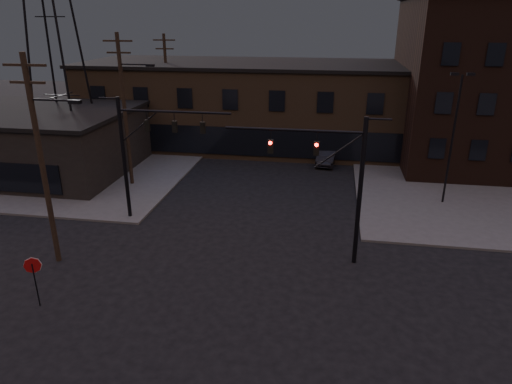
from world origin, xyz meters
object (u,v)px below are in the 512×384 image
traffic_signal_near (338,175)px  traffic_signal_far (142,146)px  stop_sign (33,271)px  car_crossing (327,156)px  parked_car_lot_a (466,170)px

traffic_signal_near → traffic_signal_far: bearing=163.8°
traffic_signal_near → stop_sign: size_ratio=3.23×
traffic_signal_far → stop_sign: bearing=-97.3°
stop_sign → car_crossing: stop_sign is taller
parked_car_lot_a → car_crossing: 11.57m
traffic_signal_near → parked_car_lot_a: 18.86m
parked_car_lot_a → car_crossing: (-11.25, 2.68, -0.15)m
traffic_signal_far → stop_sign: 10.55m
traffic_signal_far → parked_car_lot_a: (22.60, 11.63, -4.13)m
traffic_signal_far → stop_sign: size_ratio=3.23×
parked_car_lot_a → car_crossing: size_ratio=0.97×
stop_sign → car_crossing: size_ratio=0.56×
traffic_signal_far → car_crossing: bearing=51.6°
parked_car_lot_a → traffic_signal_far: bearing=138.6°
traffic_signal_near → traffic_signal_far: size_ratio=1.00×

